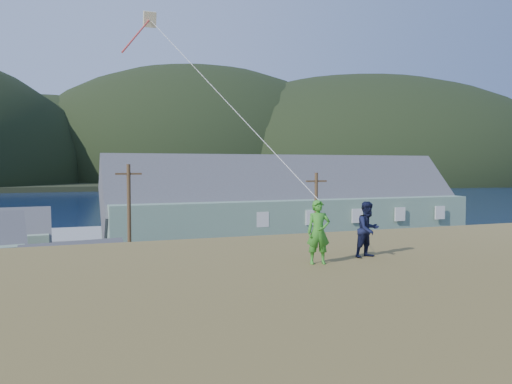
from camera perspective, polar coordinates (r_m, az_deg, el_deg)
ground at (r=31.98m, az=-13.14°, el=-15.02°), size 900.00×900.00×0.00m
grass_strip at (r=30.07m, az=-12.69°, el=-16.09°), size 110.00×8.00×0.10m
waterfront_lot at (r=48.36m, az=-15.45°, el=-8.79°), size 72.00×36.00×0.12m
wharf at (r=70.91m, az=-21.69°, el=-4.83°), size 26.00×14.00×0.90m
far_shore at (r=360.36m, az=-19.11°, el=1.43°), size 900.00×320.00×2.00m
far_hills at (r=312.15m, az=-12.47°, el=1.49°), size 760.00×265.00×143.00m
lodge at (r=52.81m, az=3.80°, el=-2.15°), size 38.12×11.46×13.33m
shed_white at (r=36.90m, az=-19.97°, el=-9.25°), size 7.68×5.82×5.51m
utility_poles at (r=32.25m, az=-15.14°, el=-6.32°), size 29.52×0.24×9.84m
parked_cars at (r=50.17m, az=-24.85°, el=-7.63°), size 21.26×10.68×1.53m
kite_flyer_green at (r=13.60m, az=7.15°, el=-4.56°), size 0.72×0.56×1.73m
kite_flyer_navy at (r=14.83m, az=12.68°, el=-4.20°), size 0.91×0.77×1.62m
kite_rig at (r=19.28m, az=-12.03°, el=18.28°), size 2.40×3.57×9.83m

